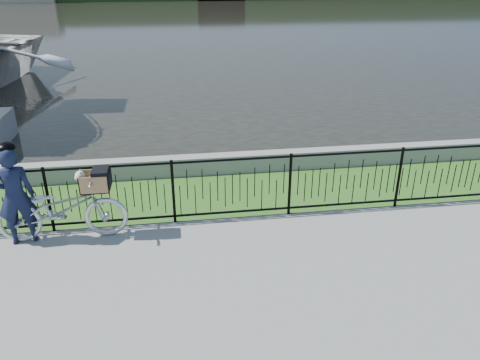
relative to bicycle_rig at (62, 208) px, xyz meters
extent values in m
plane|color=gray|center=(2.74, -1.35, -0.54)|extent=(120.00, 120.00, 0.00)
cube|color=#346620|center=(2.74, 1.25, -0.54)|extent=(60.00, 2.00, 0.01)
plane|color=black|center=(2.74, 31.65, -0.54)|extent=(120.00, 120.00, 0.00)
cube|color=gray|center=(2.74, 2.25, -0.34)|extent=(60.00, 0.30, 0.40)
imported|color=silver|center=(-0.01, 0.00, -0.01)|extent=(2.02, 0.70, 1.06)
cube|color=black|center=(0.55, 0.00, 0.28)|extent=(0.38, 0.18, 0.02)
cube|color=#A1774A|center=(0.55, 0.00, 0.29)|extent=(0.45, 0.32, 0.01)
cube|color=#A1774A|center=(0.55, 0.15, 0.42)|extent=(0.45, 0.02, 0.29)
cube|color=#A1774A|center=(0.55, -0.15, 0.42)|extent=(0.45, 0.02, 0.29)
cube|color=#A1774A|center=(0.77, 0.00, 0.42)|extent=(0.02, 0.32, 0.29)
cube|color=#A1774A|center=(0.33, 0.00, 0.42)|extent=(0.01, 0.32, 0.29)
cube|color=black|center=(0.65, 0.00, 0.60)|extent=(0.25, 0.34, 0.06)
cube|color=black|center=(0.78, 0.00, 0.45)|extent=(0.02, 0.34, 0.23)
ellipsoid|color=silver|center=(0.53, 0.00, 0.41)|extent=(0.31, 0.22, 0.20)
sphere|color=silver|center=(0.35, -0.02, 0.55)|extent=(0.15, 0.15, 0.15)
sphere|color=silver|center=(0.30, -0.04, 0.52)|extent=(0.07, 0.07, 0.07)
sphere|color=black|center=(0.27, -0.05, 0.51)|extent=(0.02, 0.02, 0.02)
cone|color=#A67E45|center=(0.35, 0.04, 0.61)|extent=(0.06, 0.08, 0.08)
cone|color=#A67E45|center=(0.37, -0.06, 0.61)|extent=(0.06, 0.08, 0.08)
imported|color=#121833|center=(-0.66, -0.01, 0.26)|extent=(0.66, 0.51, 1.60)
ellipsoid|color=black|center=(-0.66, -0.01, 1.04)|extent=(0.26, 0.29, 0.18)
camera|label=1|loc=(1.82, -6.85, 3.48)|focal=35.00mm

